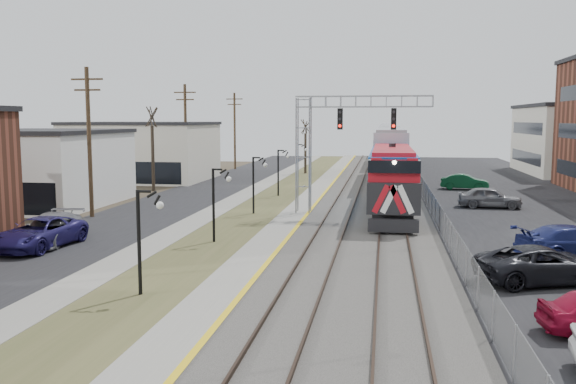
# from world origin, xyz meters

# --- Properties ---
(street_west) EXTENTS (7.00, 120.00, 0.04)m
(street_west) POSITION_xyz_m (-11.50, 35.00, 0.02)
(street_west) COLOR black
(street_west) RESTS_ON ground
(sidewalk) EXTENTS (2.00, 120.00, 0.08)m
(sidewalk) POSITION_xyz_m (-7.00, 35.00, 0.04)
(sidewalk) COLOR gray
(sidewalk) RESTS_ON ground
(grass_median) EXTENTS (4.00, 120.00, 0.06)m
(grass_median) POSITION_xyz_m (-4.00, 35.00, 0.03)
(grass_median) COLOR #454927
(grass_median) RESTS_ON ground
(platform) EXTENTS (2.00, 120.00, 0.24)m
(platform) POSITION_xyz_m (-1.00, 35.00, 0.12)
(platform) COLOR gray
(platform) RESTS_ON ground
(ballast_bed) EXTENTS (8.00, 120.00, 0.20)m
(ballast_bed) POSITION_xyz_m (4.00, 35.00, 0.10)
(ballast_bed) COLOR #595651
(ballast_bed) RESTS_ON ground
(parking_lot) EXTENTS (16.00, 120.00, 0.04)m
(parking_lot) POSITION_xyz_m (16.00, 35.00, 0.02)
(parking_lot) COLOR black
(parking_lot) RESTS_ON ground
(platform_edge) EXTENTS (0.24, 120.00, 0.01)m
(platform_edge) POSITION_xyz_m (-0.12, 35.00, 0.24)
(platform_edge) COLOR gold
(platform_edge) RESTS_ON platform
(track_near) EXTENTS (1.58, 120.00, 0.15)m
(track_near) POSITION_xyz_m (2.00, 35.00, 0.28)
(track_near) COLOR #2D2119
(track_near) RESTS_ON ballast_bed
(track_far) EXTENTS (1.58, 120.00, 0.15)m
(track_far) POSITION_xyz_m (5.50, 35.00, 0.28)
(track_far) COLOR #2D2119
(track_far) RESTS_ON ballast_bed
(train) EXTENTS (3.00, 108.65, 5.33)m
(train) POSITION_xyz_m (5.50, 76.73, 2.94)
(train) COLOR #134AA0
(train) RESTS_ON ground
(signal_gantry) EXTENTS (9.00, 1.07, 8.15)m
(signal_gantry) POSITION_xyz_m (1.22, 27.99, 5.59)
(signal_gantry) COLOR gray
(signal_gantry) RESTS_ON ground
(lampposts) EXTENTS (0.14, 62.14, 4.00)m
(lampposts) POSITION_xyz_m (-4.00, 18.29, 2.00)
(lampposts) COLOR black
(lampposts) RESTS_ON ground
(utility_poles) EXTENTS (0.28, 80.28, 10.00)m
(utility_poles) POSITION_xyz_m (-14.50, 25.00, 5.00)
(utility_poles) COLOR #4C3823
(utility_poles) RESTS_ON ground
(fence) EXTENTS (0.04, 120.00, 1.60)m
(fence) POSITION_xyz_m (8.20, 35.00, 0.80)
(fence) COLOR gray
(fence) RESTS_ON ground
(bare_trees) EXTENTS (12.30, 42.30, 5.95)m
(bare_trees) POSITION_xyz_m (-12.66, 38.91, 2.70)
(bare_trees) COLOR #382D23
(bare_trees) RESTS_ON ground
(car_lot_c) EXTENTS (5.89, 4.05, 1.49)m
(car_lot_c) POSITION_xyz_m (11.33, 12.16, 0.75)
(car_lot_c) COLOR black
(car_lot_c) RESTS_ON ground
(car_lot_d) EXTENTS (5.94, 3.91, 1.60)m
(car_lot_d) POSITION_xyz_m (13.82, 16.78, 0.80)
(car_lot_d) COLOR navy
(car_lot_d) RESTS_ON ground
(car_lot_e) EXTENTS (4.70, 2.16, 1.56)m
(car_lot_e) POSITION_xyz_m (12.75, 33.59, 0.78)
(car_lot_e) COLOR slate
(car_lot_e) RESTS_ON ground
(car_lot_f) EXTENTS (4.53, 2.16, 1.43)m
(car_lot_f) POSITION_xyz_m (12.42, 45.41, 0.72)
(car_lot_f) COLOR #0D4524
(car_lot_f) RESTS_ON ground
(car_street_a) EXTENTS (3.01, 5.77, 1.55)m
(car_street_a) POSITION_xyz_m (-12.36, 15.12, 0.78)
(car_street_a) COLOR #1E1855
(car_street_a) RESTS_ON ground
(car_street_b) EXTENTS (2.89, 5.57, 1.54)m
(car_street_b) POSITION_xyz_m (-12.48, 16.44, 0.77)
(car_street_b) COLOR gray
(car_street_b) RESTS_ON ground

